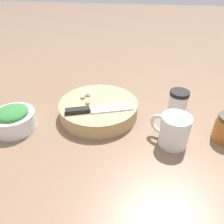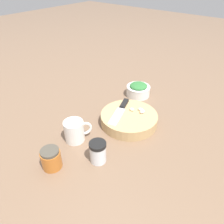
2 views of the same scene
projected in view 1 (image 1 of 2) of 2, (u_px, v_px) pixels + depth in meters
The scene contains 7 objects.
ground_plane at pixel (108, 137), 0.61m from camera, with size 5.00×5.00×0.00m, color brown.
cutting_board at pixel (99, 109), 0.68m from camera, with size 0.24×0.24×0.05m.
chef_knife at pixel (95, 109), 0.63m from camera, with size 0.19×0.09×0.01m.
garlic_cloves at pixel (86, 96), 0.69m from camera, with size 0.04×0.07×0.02m.
herb_bowl at pixel (13, 119), 0.62m from camera, with size 0.12×0.12×0.07m.
spice_jar at pixel (178, 103), 0.68m from camera, with size 0.06×0.06×0.08m.
coffee_mug at pixel (173, 130), 0.56m from camera, with size 0.10×0.08×0.09m.
Camera 1 is at (-0.08, 0.46, 0.40)m, focal length 35.00 mm.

